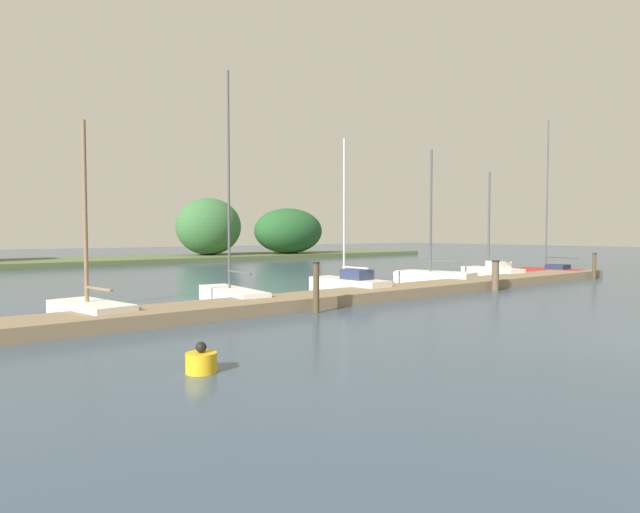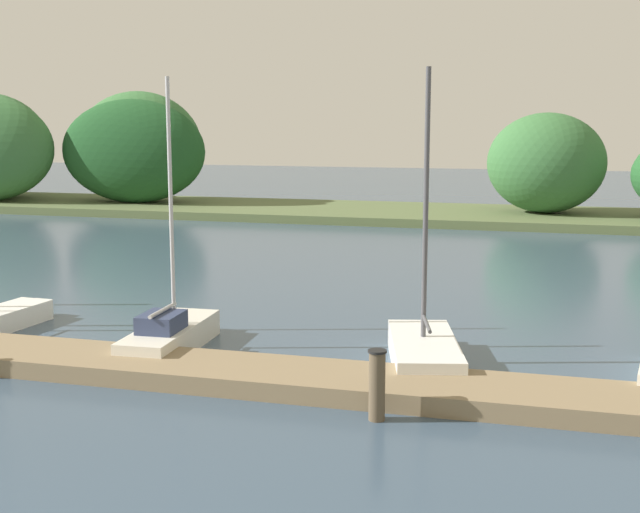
{
  "view_description": "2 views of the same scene",
  "coord_description": "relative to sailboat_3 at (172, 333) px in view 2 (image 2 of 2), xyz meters",
  "views": [
    {
      "loc": [
        -13.29,
        -2.98,
        2.25
      ],
      "look_at": [
        -1.7,
        11.5,
        1.43
      ],
      "focal_mm": 29.67,
      "sensor_mm": 36.0,
      "label": 1
    },
    {
      "loc": [
        7.39,
        -4.27,
        4.9
      ],
      "look_at": [
        2.77,
        12.64,
        2.02
      ],
      "focal_mm": 47.18,
      "sensor_mm": 36.0,
      "label": 2
    }
  ],
  "objects": [
    {
      "name": "mooring_piling_2",
      "position": [
        5.06,
        -2.97,
        0.22
      ],
      "size": [
        0.31,
        0.31,
        1.19
      ],
      "color": "brown",
      "rests_on": "ground"
    },
    {
      "name": "dock_pier",
      "position": [
        0.25,
        -1.73,
        -0.2
      ],
      "size": [
        29.92,
        1.8,
        0.35
      ],
      "color": "#847051",
      "rests_on": "ground"
    },
    {
      "name": "sailboat_3",
      "position": [
        0.0,
        0.0,
        0.0
      ],
      "size": [
        1.19,
        3.64,
        5.76
      ],
      "rotation": [
        0.0,
        0.0,
        1.61
      ],
      "color": "silver",
      "rests_on": "ground"
    },
    {
      "name": "far_shore",
      "position": [
        -11.37,
        25.54,
        2.31
      ],
      "size": [
        58.91,
        8.0,
        6.39
      ],
      "color": "#56663D",
      "rests_on": "ground"
    },
    {
      "name": "sailboat_4",
      "position": [
        5.34,
        0.36,
        -0.03
      ],
      "size": [
        2.01,
        3.7,
        5.89
      ],
      "rotation": [
        0.0,
        0.0,
        1.81
      ],
      "color": "white",
      "rests_on": "ground"
    }
  ]
}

